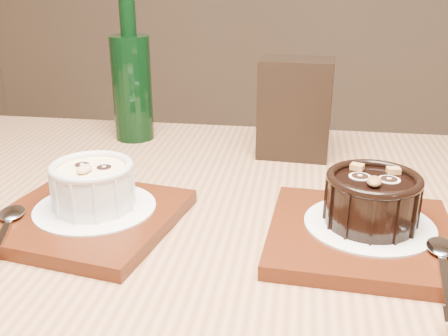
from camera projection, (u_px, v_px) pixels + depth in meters
The scene contains 11 objects.
table at pixel (200, 313), 0.56m from camera, with size 1.27×0.90×0.75m.
tray_left at pixel (88, 218), 0.56m from camera, with size 0.18×0.18×0.01m, color #4B1E0C.
doily_left at pixel (95, 207), 0.56m from camera, with size 0.13×0.13×0.00m, color white.
ramekin_white at pixel (93, 183), 0.55m from camera, with size 0.09×0.09×0.05m.
spoon_left at pixel (5, 228), 0.51m from camera, with size 0.03×0.13×0.01m, color silver, non-canonical shape.
tray_right at pixel (361, 236), 0.52m from camera, with size 0.18×0.18×0.01m, color #4B1E0C.
doily_right at pixel (369, 224), 0.53m from camera, with size 0.13×0.13×0.00m, color white.
ramekin_dark at pixel (372, 197), 0.52m from camera, with size 0.09×0.09×0.06m.
spoon_right at pixel (444, 266), 0.45m from camera, with size 0.03×0.13×0.01m, color silver, non-canonical shape.
condiment_stand at pixel (295, 109), 0.74m from camera, with size 0.10×0.06×0.14m, color black.
green_bottle at pixel (132, 84), 0.81m from camera, with size 0.06×0.06×0.23m.
Camera 1 is at (0.20, -0.43, 1.01)m, focal length 42.00 mm.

